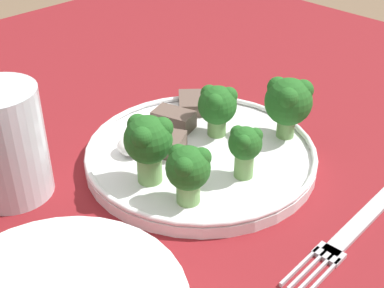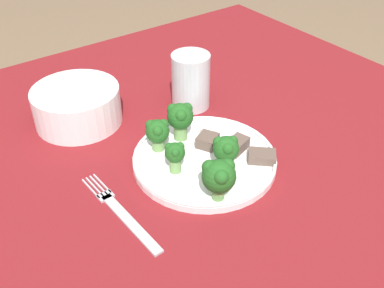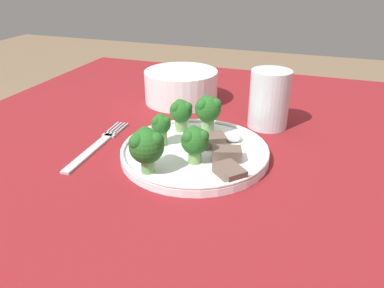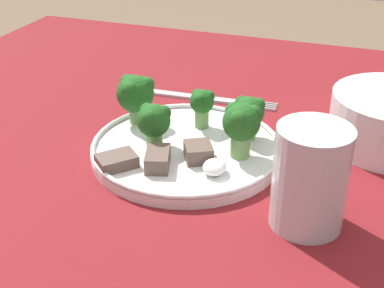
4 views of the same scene
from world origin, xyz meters
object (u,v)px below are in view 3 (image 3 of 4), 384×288
fork (97,145)px  cream_bowl (181,87)px  dinner_plate (195,152)px  drinking_glass (269,102)px

fork → cream_bowl: 0.27m
dinner_plate → cream_bowl: bearing=115.3°
dinner_plate → drinking_glass: (0.09, 0.16, 0.04)m
fork → drinking_glass: 0.32m
fork → cream_bowl: size_ratio=1.23×
drinking_glass → fork: bearing=-144.9°
drinking_glass → cream_bowl: bearing=159.3°
fork → drinking_glass: bearing=35.1°
fork → drinking_glass: size_ratio=1.82×
cream_bowl → dinner_plate: bearing=-64.7°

